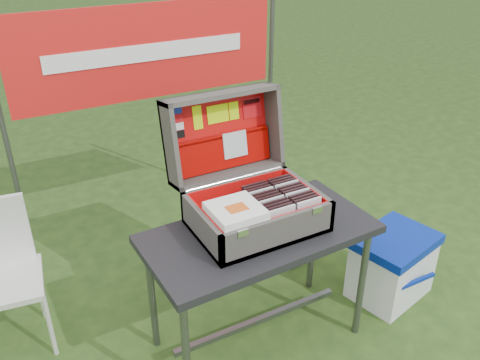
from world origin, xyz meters
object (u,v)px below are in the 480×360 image
table (259,287)px  cooler (392,266)px  suitcase (251,169)px  chair (4,286)px  cardboard_box (304,232)px

table → cooler: (0.87, -0.06, -0.14)m
suitcase → cooler: size_ratio=1.30×
cooler → table: bearing=162.6°
suitcase → cooler: suitcase is taller
table → chair: bearing=151.9°
suitcase → chair: 1.35m
cooler → chair: 2.10m
suitcase → chair: size_ratio=0.75×
cardboard_box → cooler: bearing=-76.8°
table → cooler: table is taller
table → suitcase: bearing=85.9°
table → cardboard_box: size_ratio=3.08×
cooler → chair: bearing=149.5°
suitcase → cardboard_box: size_ratio=1.66×
cardboard_box → table: bearing=-151.3°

